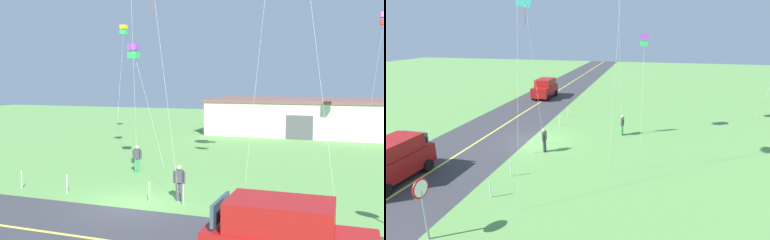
{
  "view_description": "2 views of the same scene",
  "coord_description": "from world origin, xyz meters",
  "views": [
    {
      "loc": [
        8.68,
        -16.3,
        5.35
      ],
      "look_at": [
        1.19,
        4.56,
        3.31
      ],
      "focal_mm": 40.69,
      "sensor_mm": 36.0,
      "label": 1
    },
    {
      "loc": [
        18.64,
        7.66,
        7.62
      ],
      "look_at": [
        2.26,
        3.72,
        2.51
      ],
      "focal_mm": 27.3,
      "sensor_mm": 36.0,
      "label": 2
    }
  ],
  "objects": [
    {
      "name": "road_centre_stripe",
      "position": [
        0.0,
        -4.0,
        0.01
      ],
      "size": [
        120.0,
        0.16,
        0.0
      ],
      "primitive_type": "cube",
      "color": "#E5E04C",
      "rests_on": "asphalt_road"
    },
    {
      "name": "fence_post_0",
      "position": [
        -6.37,
        0.7,
        0.45
      ],
      "size": [
        0.05,
        0.05,
        0.9
      ],
      "primitive_type": "cylinder",
      "color": "silver",
      "rests_on": "ground"
    },
    {
      "name": "ground_plane",
      "position": [
        0.0,
        0.0,
        -0.05
      ],
      "size": [
        120.0,
        120.0,
        0.1
      ],
      "primitive_type": "cube",
      "color": "#60994C"
    },
    {
      "name": "car_parked_west_far",
      "position": [
        -13.95,
        -4.25,
        1.15
      ],
      "size": [
        4.4,
        2.12,
        2.24
      ],
      "color": "maroon",
      "rests_on": "ground"
    },
    {
      "name": "kite_pink_drift",
      "position": [
        -3.46,
        7.22,
        7.05
      ],
      "size": [
        2.14,
        0.56,
        7.5
      ],
      "color": "silver",
      "rests_on": "ground"
    },
    {
      "name": "fence_post_5",
      "position": [
        7.63,
        0.7,
        0.45
      ],
      "size": [
        0.05,
        0.05,
        0.9
      ],
      "primitive_type": "cylinder",
      "color": "silver",
      "rests_on": "ground"
    },
    {
      "name": "person_adult_companion",
      "position": [
        -2.7,
        6.0,
        0.86
      ],
      "size": [
        0.58,
        0.22,
        1.6
      ],
      "rotation": [
        0.0,
        0.0,
        0.9
      ],
      "color": "#338C4C",
      "rests_on": "ground"
    },
    {
      "name": "fence_post_2",
      "position": [
        0.58,
        0.7,
        0.45
      ],
      "size": [
        0.05,
        0.05,
        0.9
      ],
      "primitive_type": "cylinder",
      "color": "silver",
      "rests_on": "ground"
    },
    {
      "name": "stop_sign",
      "position": [
        10.84,
        -0.1,
        1.8
      ],
      "size": [
        0.76,
        0.08,
        2.56
      ],
      "color": "gray",
      "rests_on": "ground"
    },
    {
      "name": "asphalt_road",
      "position": [
        0.0,
        -4.0,
        0.0
      ],
      "size": [
        120.0,
        7.0,
        0.0
      ],
      "primitive_type": "cube",
      "color": "#38383D",
      "rests_on": "ground"
    },
    {
      "name": "fence_post_3",
      "position": [
        2.18,
        0.7,
        0.45
      ],
      "size": [
        0.05,
        0.05,
        0.9
      ],
      "primitive_type": "cylinder",
      "color": "silver",
      "rests_on": "ground"
    },
    {
      "name": "fence_post_1",
      "position": [
        -3.72,
        0.7,
        0.45
      ],
      "size": [
        0.05,
        0.05,
        0.9
      ],
      "primitive_type": "cylinder",
      "color": "silver",
      "rests_on": "ground"
    },
    {
      "name": "kite_red_low",
      "position": [
        1.06,
        0.12,
        9.47
      ],
      "size": [
        0.88,
        1.78,
        10.34
      ],
      "color": "silver",
      "rests_on": "ground"
    },
    {
      "name": "fence_post_4",
      "position": [
        5.44,
        0.7,
        0.45
      ],
      "size": [
        0.05,
        0.05,
        0.9
      ],
      "primitive_type": "cylinder",
      "color": "silver",
      "rests_on": "ground"
    },
    {
      "name": "car_suv_foreground",
      "position": [
        7.28,
        -5.13,
        1.15
      ],
      "size": [
        4.4,
        2.12,
        2.24
      ],
      "color": "maroon",
      "rests_on": "ground"
    },
    {
      "name": "person_adult_near",
      "position": [
        1.75,
        1.33,
        0.86
      ],
      "size": [
        0.58,
        0.22,
        1.6
      ],
      "rotation": [
        0.0,
        0.0,
        3.61
      ],
      "color": "#3F3F47",
      "rests_on": "ground"
    }
  ]
}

